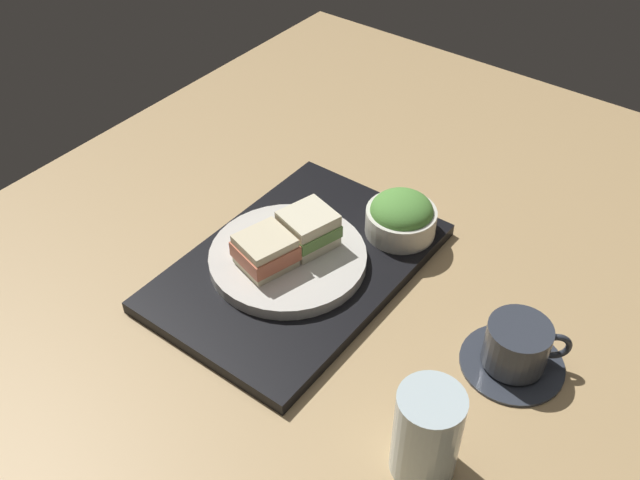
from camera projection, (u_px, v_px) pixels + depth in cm
name	position (u px, v px, depth cm)	size (l,w,h in cm)	color
ground_plane	(305.00, 273.00, 103.99)	(140.00, 100.00, 3.00)	tan
serving_tray	(300.00, 268.00, 101.22)	(40.34, 27.20, 1.87)	black
sandwich_plate	(288.00, 258.00, 100.10)	(21.88, 21.88, 1.73)	silver
sandwich_near	(308.00, 229.00, 99.38)	(8.40, 8.34, 5.27)	#EFE5C1
sandwich_far	(265.00, 251.00, 96.39)	(8.68, 8.40, 4.69)	beige
salad_bowl	(401.00, 216.00, 103.73)	(10.25, 10.25, 6.38)	silver
coffee_cup	(517.00, 349.00, 87.48)	(12.92, 12.92, 6.73)	#333842
drinking_glass	(427.00, 433.00, 75.11)	(7.19, 7.19, 11.91)	silver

